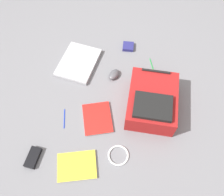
# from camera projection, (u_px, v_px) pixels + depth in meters

# --- Properties ---
(ground_plane) EXTENTS (3.73, 3.73, 0.00)m
(ground_plane) POSITION_uv_depth(u_px,v_px,m) (114.00, 103.00, 1.73)
(ground_plane) COLOR slate
(backpack) EXTENTS (0.38, 0.46, 0.19)m
(backpack) POSITION_uv_depth(u_px,v_px,m) (152.00, 101.00, 1.64)
(backpack) COLOR maroon
(backpack) RESTS_ON ground_plane
(laptop) EXTENTS (0.37, 0.42, 0.03)m
(laptop) POSITION_uv_depth(u_px,v_px,m) (78.00, 63.00, 1.90)
(laptop) COLOR #929296
(laptop) RESTS_ON ground_plane
(book_blue) EXTENTS (0.23, 0.27, 0.02)m
(book_blue) POSITION_uv_depth(u_px,v_px,m) (97.00, 118.00, 1.66)
(book_blue) COLOR silver
(book_blue) RESTS_ON ground_plane
(book_red) EXTENTS (0.26, 0.21, 0.02)m
(book_red) POSITION_uv_depth(u_px,v_px,m) (76.00, 166.00, 1.50)
(book_red) COLOR silver
(book_red) RESTS_ON ground_plane
(computer_mouse) EXTENTS (0.11, 0.12, 0.04)m
(computer_mouse) POSITION_uv_depth(u_px,v_px,m) (114.00, 75.00, 1.83)
(computer_mouse) COLOR #4C4C51
(computer_mouse) RESTS_ON ground_plane
(cable_coil) EXTENTS (0.14, 0.14, 0.01)m
(cable_coil) POSITION_uv_depth(u_px,v_px,m) (118.00, 155.00, 1.53)
(cable_coil) COLOR silver
(cable_coil) RESTS_ON ground_plane
(power_brick) EXTENTS (0.10, 0.15, 0.03)m
(power_brick) POSITION_uv_depth(u_px,v_px,m) (33.00, 157.00, 1.52)
(power_brick) COLOR black
(power_brick) RESTS_ON ground_plane
(pen_black) EXTENTS (0.03, 0.13, 0.01)m
(pen_black) POSITION_uv_depth(u_px,v_px,m) (152.00, 65.00, 1.90)
(pen_black) COLOR #198C33
(pen_black) RESTS_ON ground_plane
(pen_blue) EXTENTS (0.02, 0.15, 0.01)m
(pen_blue) POSITION_uv_depth(u_px,v_px,m) (64.00, 118.00, 1.67)
(pen_blue) COLOR #1933B2
(pen_blue) RESTS_ON ground_plane
(earbud_pouch) EXTENTS (0.10, 0.10, 0.03)m
(earbud_pouch) POSITION_uv_depth(u_px,v_px,m) (128.00, 47.00, 1.98)
(earbud_pouch) COLOR navy
(earbud_pouch) RESTS_ON ground_plane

